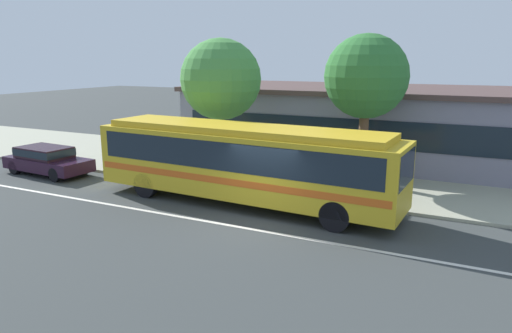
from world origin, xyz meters
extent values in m
plane|color=#383C3C|center=(0.00, 0.00, 0.00)|extent=(120.00, 120.00, 0.00)
cube|color=#9D9D87|center=(0.00, 6.82, 0.06)|extent=(60.00, 8.00, 0.12)
cube|color=silver|center=(0.00, -0.80, 0.00)|extent=(56.00, 0.16, 0.01)
cube|color=gold|center=(-1.45, 1.47, 1.57)|extent=(11.85, 3.03, 2.28)
cube|color=gold|center=(-1.45, 1.47, 2.83)|extent=(10.89, 2.69, 0.24)
cube|color=#19232D|center=(-1.45, 1.47, 2.02)|extent=(11.14, 3.02, 1.00)
cube|color=#D25919|center=(-1.45, 1.47, 1.15)|extent=(11.61, 3.04, 0.24)
cube|color=#19232D|center=(4.36, 1.18, 2.02)|extent=(0.23, 2.17, 1.09)
cylinder|color=black|center=(2.59, 2.36, 0.50)|extent=(1.01, 0.33, 1.00)
cylinder|color=black|center=(2.48, 0.18, 0.50)|extent=(1.01, 0.33, 1.00)
cylinder|color=black|center=(-5.15, 2.74, 0.50)|extent=(1.01, 0.33, 1.00)
cylinder|color=black|center=(-5.26, 0.56, 0.50)|extent=(1.01, 0.33, 1.00)
cube|color=black|center=(-11.77, 1.54, 0.52)|extent=(4.47, 2.04, 0.55)
cube|color=black|center=(-11.98, 1.56, 1.04)|extent=(2.54, 1.70, 0.50)
cube|color=#19232D|center=(-11.98, 1.56, 1.06)|extent=(2.59, 1.72, 0.32)
cylinder|color=black|center=(-10.28, 2.22, 0.32)|extent=(0.65, 0.26, 0.64)
cylinder|color=black|center=(-10.38, 0.68, 0.32)|extent=(0.65, 0.26, 0.64)
cylinder|color=black|center=(-13.16, 2.40, 0.32)|extent=(0.65, 0.26, 0.64)
cylinder|color=black|center=(-13.25, 0.87, 0.32)|extent=(0.65, 0.26, 0.64)
cylinder|color=#29263C|center=(-2.93, 4.93, 0.55)|extent=(0.14, 0.14, 0.86)
cylinder|color=#29263C|center=(-3.09, 4.95, 0.55)|extent=(0.14, 0.14, 0.86)
cylinder|color=#495553|center=(-3.01, 4.94, 1.28)|extent=(0.37, 0.37, 0.59)
sphere|color=tan|center=(-3.01, 4.94, 1.69)|extent=(0.22, 0.22, 0.22)
cylinder|color=#372932|center=(-3.90, 4.30, 0.53)|extent=(0.14, 0.14, 0.81)
cylinder|color=#372932|center=(-3.84, 4.15, 0.53)|extent=(0.14, 0.14, 0.81)
cylinder|color=#428C45|center=(-3.87, 4.23, 1.24)|extent=(0.45, 0.45, 0.60)
sphere|color=tan|center=(-3.87, 4.23, 1.64)|extent=(0.21, 0.21, 0.21)
cylinder|color=#2F3A4A|center=(-3.90, 4.37, 0.54)|extent=(0.14, 0.14, 0.84)
cylinder|color=#2F3A4A|center=(-3.75, 4.43, 0.54)|extent=(0.14, 0.14, 0.84)
cylinder|color=#4B9955|center=(-3.82, 4.40, 1.28)|extent=(0.44, 0.44, 0.64)
sphere|color=tan|center=(-3.82, 4.40, 1.72)|extent=(0.23, 0.23, 0.23)
cylinder|color=brown|center=(-4.30, 4.87, 1.64)|extent=(0.24, 0.24, 3.03)
sphere|color=#468D41|center=(-4.30, 4.87, 4.41)|extent=(3.60, 3.60, 3.60)
cylinder|color=brown|center=(1.87, 6.11, 1.76)|extent=(0.40, 0.40, 3.27)
sphere|color=#317233|center=(1.87, 6.11, 4.60)|extent=(3.45, 3.45, 3.45)
cube|color=gray|center=(1.51, 11.95, 1.79)|extent=(20.13, 8.41, 3.59)
cube|color=#19232D|center=(1.51, 7.72, 1.97)|extent=(18.52, 0.04, 1.29)
cube|color=#4E3A37|center=(1.51, 11.95, 3.71)|extent=(20.53, 8.81, 0.24)
camera|label=1|loc=(6.36, -13.42, 5.31)|focal=32.89mm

